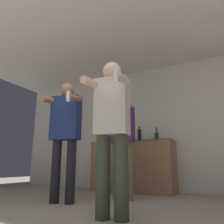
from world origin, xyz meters
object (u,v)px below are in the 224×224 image
object	(u,v)px
bottle_short_whiskey	(140,135)
bottle_green_wine	(125,137)
person_spectator_back	(122,133)
bottle_brown_liquor	(157,136)
person_woman_foreground	(112,127)
person_man_side	(65,129)
bottle_red_label	(108,139)
bottle_amber_bourbon	(116,138)

from	to	relation	value
bottle_short_whiskey	bottle_green_wine	xyz separation A→B (m)	(-0.30, -0.00, -0.02)
person_spectator_back	bottle_brown_liquor	bearing A→B (deg)	72.94
person_woman_foreground	person_spectator_back	bearing A→B (deg)	109.95
person_man_side	person_woman_foreground	bearing A→B (deg)	-25.92
person_woman_foreground	person_spectator_back	world-z (taller)	person_spectator_back
bottle_red_label	person_spectator_back	size ratio (longest dim) A/B	0.13
person_man_side	bottle_green_wine	bearing A→B (deg)	81.38
bottle_green_wine	bottle_brown_liquor	distance (m)	0.64
person_woman_foreground	person_man_side	distance (m)	1.13
person_woman_foreground	person_spectator_back	size ratio (longest dim) A/B	0.95
bottle_short_whiskey	bottle_brown_liquor	distance (m)	0.34
bottle_amber_bourbon	person_spectator_back	size ratio (longest dim) A/B	0.15
bottle_red_label	bottle_green_wine	bearing A→B (deg)	-0.00
person_woman_foreground	bottle_brown_liquor	bearing A→B (deg)	93.49
bottle_brown_liquor	person_spectator_back	distance (m)	0.98
person_man_side	person_spectator_back	bearing A→B (deg)	47.38
bottle_short_whiskey	bottle_amber_bourbon	size ratio (longest dim) A/B	1.19
bottle_green_wine	bottle_amber_bourbon	world-z (taller)	bottle_green_wine
bottle_brown_liquor	bottle_red_label	size ratio (longest dim) A/B	1.14
bottle_short_whiskey	person_spectator_back	bearing A→B (deg)	-86.70
bottle_short_whiskey	person_spectator_back	xyz separation A→B (m)	(0.05, -0.93, -0.09)
person_man_side	bottle_amber_bourbon	bearing A→B (deg)	89.18
bottle_short_whiskey	bottle_red_label	world-z (taller)	bottle_short_whiskey
bottle_green_wine	person_spectator_back	distance (m)	1.00
bottle_brown_liquor	person_woman_foreground	bearing A→B (deg)	-86.51
bottle_green_wine	bottle_amber_bourbon	xyz separation A→B (m)	(-0.22, 0.00, -0.01)
bottle_amber_bourbon	bottle_red_label	distance (m)	0.18
bottle_short_whiskey	bottle_brown_liquor	xyz separation A→B (m)	(0.34, 0.00, -0.04)
person_man_side	person_spectator_back	xyz separation A→B (m)	(0.60, 0.65, -0.02)
bottle_short_whiskey	bottle_amber_bourbon	distance (m)	0.52
bottle_green_wine	person_spectator_back	bearing A→B (deg)	-69.15
bottle_red_label	person_man_side	world-z (taller)	person_man_side
bottle_amber_bourbon	person_man_side	bearing A→B (deg)	-90.82
bottle_brown_liquor	bottle_amber_bourbon	world-z (taller)	bottle_amber_bourbon
bottle_amber_bourbon	bottle_green_wine	bearing A→B (deg)	-0.00
bottle_green_wine	bottle_short_whiskey	bearing A→B (deg)	0.00
bottle_amber_bourbon	person_woman_foreground	world-z (taller)	person_woman_foreground
bottle_brown_liquor	person_woman_foreground	distance (m)	2.08
bottle_amber_bourbon	person_man_side	world-z (taller)	person_man_side
person_spectator_back	bottle_amber_bourbon	bearing A→B (deg)	121.52
bottle_green_wine	bottle_red_label	bearing A→B (deg)	180.00
bottle_green_wine	bottle_brown_liquor	xyz separation A→B (m)	(0.64, 0.00, -0.02)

